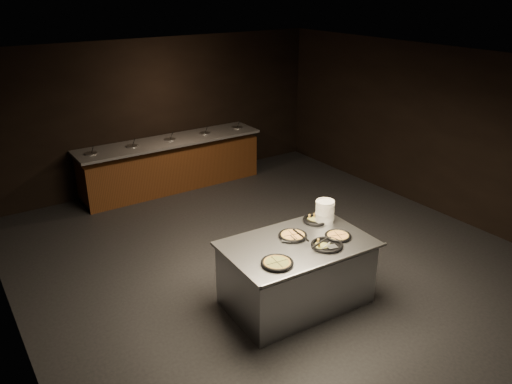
# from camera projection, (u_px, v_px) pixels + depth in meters

# --- Properties ---
(room) EXTENTS (7.02, 8.02, 2.92)m
(room) POSITION_uv_depth(u_px,v_px,m) (278.00, 172.00, 6.87)
(room) COLOR black
(room) RESTS_ON ground
(salad_bar) EXTENTS (3.70, 0.83, 1.18)m
(salad_bar) POSITION_uv_depth(u_px,v_px,m) (172.00, 167.00, 9.99)
(salad_bar) COLOR #552B14
(salad_bar) RESTS_ON ground
(serving_counter) EXTENTS (1.89, 1.26, 0.88)m
(serving_counter) POSITION_uv_depth(u_px,v_px,m) (296.00, 274.00, 6.37)
(serving_counter) COLOR silver
(serving_counter) RESTS_ON ground
(plate_stack) EXTENTS (0.25, 0.25, 0.30)m
(plate_stack) POSITION_uv_depth(u_px,v_px,m) (325.00, 211.00, 6.69)
(plate_stack) COLOR white
(plate_stack) RESTS_ON serving_counter
(pan_veggie_whole) EXTENTS (0.38, 0.38, 0.04)m
(pan_veggie_whole) POSITION_uv_depth(u_px,v_px,m) (277.00, 263.00, 5.71)
(pan_veggie_whole) COLOR black
(pan_veggie_whole) RESTS_ON serving_counter
(pan_cheese_whole) EXTENTS (0.37, 0.37, 0.04)m
(pan_cheese_whole) POSITION_uv_depth(u_px,v_px,m) (293.00, 235.00, 6.33)
(pan_cheese_whole) COLOR black
(pan_cheese_whole) RESTS_ON serving_counter
(pan_cheese_slices_a) EXTENTS (0.34, 0.34, 0.04)m
(pan_cheese_slices_a) POSITION_uv_depth(u_px,v_px,m) (315.00, 220.00, 6.74)
(pan_cheese_slices_a) COLOR black
(pan_cheese_slices_a) RESTS_ON serving_counter
(pan_cheese_slices_b) EXTENTS (0.40, 0.40, 0.04)m
(pan_cheese_slices_b) POSITION_uv_depth(u_px,v_px,m) (327.00, 245.00, 6.10)
(pan_cheese_slices_b) COLOR black
(pan_cheese_slices_b) RESTS_ON serving_counter
(pan_veggie_slices) EXTENTS (0.34, 0.34, 0.04)m
(pan_veggie_slices) POSITION_uv_depth(u_px,v_px,m) (338.00, 236.00, 6.32)
(pan_veggie_slices) COLOR black
(pan_veggie_slices) RESTS_ON serving_counter
(server_left) EXTENTS (0.27, 0.30, 0.18)m
(server_left) POSITION_uv_depth(u_px,v_px,m) (297.00, 237.00, 6.16)
(server_left) COLOR silver
(server_left) RESTS_ON serving_counter
(server_right) EXTENTS (0.34, 0.14, 0.17)m
(server_right) POSITION_uv_depth(u_px,v_px,m) (323.00, 244.00, 6.00)
(server_right) COLOR silver
(server_right) RESTS_ON serving_counter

